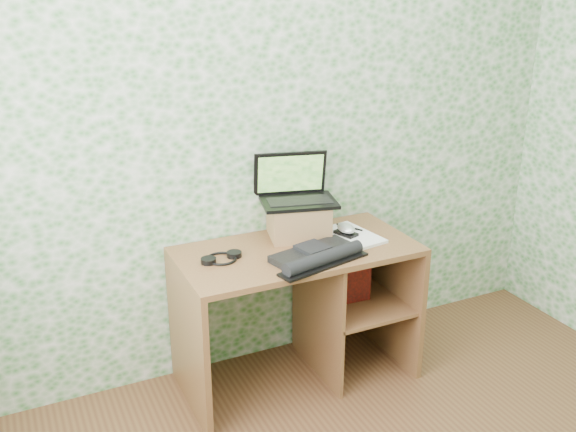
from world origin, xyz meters
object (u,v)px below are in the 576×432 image
desk (308,291)px  notepad (350,236)px  keyboard (317,256)px  laptop (295,190)px  riser (299,220)px

desk → notepad: size_ratio=3.60×
keyboard → notepad: keyboard is taller
keyboard → notepad: size_ratio=1.50×
laptop → keyboard: size_ratio=0.86×
keyboard → notepad: bearing=18.8°
desk → laptop: 0.53m
desk → riser: size_ratio=4.01×
riser → notepad: (0.23, -0.13, -0.08)m
notepad → riser: bearing=141.3°
desk → keyboard: (-0.05, -0.20, 0.29)m
notepad → keyboard: bearing=-156.8°
riser → keyboard: riser is taller
desk → keyboard: keyboard is taller
riser → notepad: 0.28m
desk → keyboard: size_ratio=2.40×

